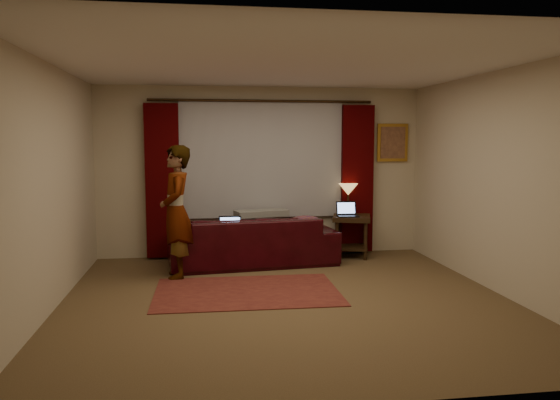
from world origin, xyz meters
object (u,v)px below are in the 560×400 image
at_px(laptop_sofa, 230,226).
at_px(sofa, 253,231).
at_px(person, 176,212).
at_px(laptop_table, 348,209).
at_px(end_table, 351,236).
at_px(tiffany_lamp, 348,199).

bearing_deg(laptop_sofa, sofa, 28.94).
bearing_deg(person, laptop_sofa, 116.27).
height_order(sofa, laptop_table, sofa).
bearing_deg(end_table, tiffany_lamp, 94.07).
distance_m(end_table, tiffany_lamp, 0.58).
bearing_deg(laptop_sofa, tiffany_lamp, 21.85).
relative_size(tiffany_lamp, person, 0.28).
height_order(laptop_table, person, person).
distance_m(end_table, person, 2.80).
height_order(end_table, tiffany_lamp, tiffany_lamp).
bearing_deg(tiffany_lamp, person, -157.94).
bearing_deg(laptop_sofa, laptop_table, 14.53).
distance_m(sofa, tiffany_lamp, 1.65).
height_order(sofa, laptop_sofa, sofa).
relative_size(laptop_sofa, laptop_table, 1.04).
xyz_separation_m(laptop_table, person, (-2.51, -0.78, 0.11)).
height_order(tiffany_lamp, laptop_table, tiffany_lamp).
distance_m(laptop_table, person, 2.63).
xyz_separation_m(end_table, laptop_table, (-0.09, -0.11, 0.43)).
height_order(end_table, person, person).
height_order(laptop_sofa, tiffany_lamp, tiffany_lamp).
bearing_deg(sofa, end_table, -175.57).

